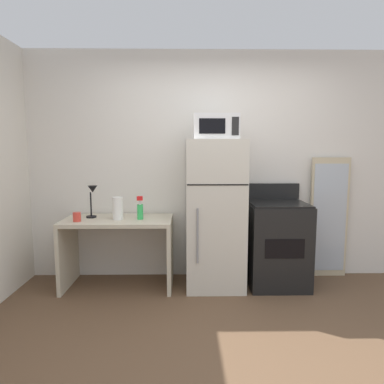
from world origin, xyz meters
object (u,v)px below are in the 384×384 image
at_px(microwave, 216,127).
at_px(paper_towel_roll, 118,208).
at_px(refrigerator, 215,214).
at_px(desk, 119,239).
at_px(spray_bottle, 140,210).
at_px(leaning_mirror, 329,218).
at_px(oven_range, 277,243).
at_px(desk_lamp, 92,196).
at_px(coffee_mug, 77,217).

bearing_deg(microwave, paper_towel_roll, -178.59).
relative_size(paper_towel_roll, microwave, 0.52).
height_order(refrigerator, microwave, microwave).
xyz_separation_m(desk, spray_bottle, (0.24, -0.04, 0.33)).
bearing_deg(desk, spray_bottle, -9.15).
relative_size(spray_bottle, refrigerator, 0.16).
xyz_separation_m(refrigerator, leaning_mirror, (1.36, 0.26, -0.09)).
height_order(microwave, oven_range, microwave).
height_order(spray_bottle, leaning_mirror, leaning_mirror).
distance_m(spray_bottle, microwave, 1.18).
relative_size(desk, spray_bottle, 4.64).
bearing_deg(oven_range, leaning_mirror, 20.77).
height_order(desk_lamp, leaning_mirror, leaning_mirror).
bearing_deg(refrigerator, desk_lamp, 177.93).
bearing_deg(paper_towel_roll, oven_range, 1.77).
xyz_separation_m(spray_bottle, coffee_mug, (-0.64, -0.10, -0.05)).
distance_m(coffee_mug, microwave, 1.71).
relative_size(desk, paper_towel_roll, 4.81).
bearing_deg(oven_range, microwave, -177.69).
relative_size(spray_bottle, microwave, 0.54).
distance_m(desk, coffee_mug, 0.50).
bearing_deg(microwave, desk_lamp, 177.02).
distance_m(coffee_mug, oven_range, 2.15).
relative_size(coffee_mug, refrigerator, 0.06).
bearing_deg(paper_towel_roll, microwave, 1.41).
relative_size(coffee_mug, microwave, 0.21).
bearing_deg(spray_bottle, desk, 170.85).
bearing_deg(paper_towel_roll, coffee_mug, -166.47).
bearing_deg(refrigerator, coffee_mug, -174.30).
bearing_deg(desk_lamp, leaning_mirror, 4.55).
bearing_deg(refrigerator, spray_bottle, -176.89).
xyz_separation_m(paper_towel_roll, refrigerator, (1.04, 0.05, -0.08)).
height_order(desk, spray_bottle, spray_bottle).
relative_size(desk, coffee_mug, 12.15).
xyz_separation_m(paper_towel_roll, oven_range, (1.72, 0.05, -0.40)).
bearing_deg(desk, desk_lamp, 169.60).
xyz_separation_m(desk, leaning_mirror, (2.40, 0.27, 0.18)).
bearing_deg(refrigerator, leaning_mirror, 10.92).
height_order(desk_lamp, paper_towel_roll, desk_lamp).
relative_size(desk_lamp, leaning_mirror, 0.25).
relative_size(desk, desk_lamp, 3.27).
bearing_deg(desk_lamp, coffee_mug, -120.23).
distance_m(microwave, oven_range, 1.43).
height_order(spray_bottle, microwave, microwave).
height_order(desk_lamp, microwave, microwave).
height_order(spray_bottle, refrigerator, refrigerator).
xyz_separation_m(desk, refrigerator, (1.04, 0.00, 0.27)).
height_order(spray_bottle, coffee_mug, spray_bottle).
height_order(desk_lamp, spray_bottle, desk_lamp).
height_order(desk, desk_lamp, desk_lamp).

